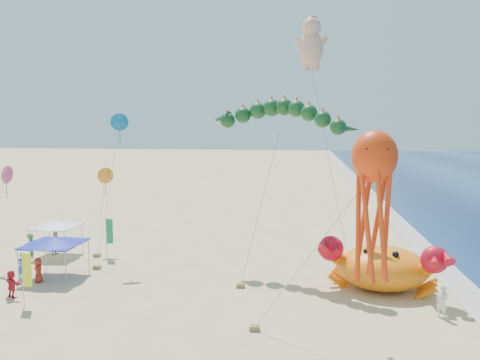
% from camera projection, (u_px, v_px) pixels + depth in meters
% --- Properties ---
extents(ground, '(320.00, 320.00, 0.00)m').
position_uv_depth(ground, '(268.00, 287.00, 29.18)').
color(ground, '#D1B784').
rests_on(ground, ground).
extents(foam_strip, '(320.00, 320.00, 0.00)m').
position_uv_depth(foam_strip, '(470.00, 297.00, 27.62)').
color(foam_strip, silver).
rests_on(foam_strip, ground).
extents(crab_inflatable, '(7.51, 5.96, 3.29)m').
position_uv_depth(crab_inflatable, '(383.00, 266.00, 28.69)').
color(crab_inflatable, orange).
rests_on(crab_inflatable, ground).
extents(dragon_kite, '(10.42, 7.41, 11.56)m').
position_uv_depth(dragon_kite, '(279.00, 120.00, 32.15)').
color(dragon_kite, '#103C1B').
rests_on(dragon_kite, ground).
extents(cherub_kite, '(3.93, 9.20, 18.60)m').
position_uv_depth(cherub_kite, '(311.00, 43.00, 36.89)').
color(cherub_kite, '#EDAC91').
rests_on(cherub_kite, ground).
extents(octopus_kite, '(6.56, 2.13, 9.88)m').
position_uv_depth(octopus_kite, '(373.00, 194.00, 20.52)').
color(octopus_kite, red).
rests_on(octopus_kite, ground).
extents(canopy_blue, '(3.80, 3.80, 2.71)m').
position_uv_depth(canopy_blue, '(54.00, 241.00, 31.01)').
color(canopy_blue, gray).
rests_on(canopy_blue, ground).
extents(canopy_white, '(3.37, 3.37, 2.71)m').
position_uv_depth(canopy_white, '(56.00, 224.00, 36.27)').
color(canopy_white, gray).
rests_on(canopy_white, ground).
extents(feather_flags, '(8.97, 9.73, 3.20)m').
position_uv_depth(feather_flags, '(27.00, 250.00, 30.39)').
color(feather_flags, gray).
rests_on(feather_flags, ground).
extents(beachgoers, '(29.27, 10.07, 1.82)m').
position_uv_depth(beachgoers, '(64.00, 261.00, 31.89)').
color(beachgoers, '#AD291B').
rests_on(beachgoers, ground).
extents(small_kites, '(9.23, 8.28, 10.99)m').
position_uv_depth(small_kites, '(77.00, 168.00, 34.85)').
color(small_kites, orange).
rests_on(small_kites, ground).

